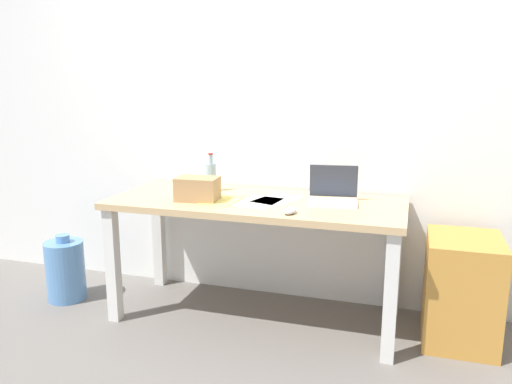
{
  "coord_description": "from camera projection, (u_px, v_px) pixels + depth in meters",
  "views": [
    {
      "loc": [
        0.89,
        -2.89,
        1.48
      ],
      "look_at": [
        0.0,
        0.0,
        0.81
      ],
      "focal_mm": 36.04,
      "sensor_mm": 36.0,
      "label": 1
    }
  ],
  "objects": [
    {
      "name": "filing_cabinet",
      "position": [
        461.0,
        290.0,
        2.91
      ],
      "size": [
        0.4,
        0.48,
        0.61
      ],
      "primitive_type": "cube",
      "color": "#C68938",
      "rests_on": "ground"
    },
    {
      "name": "ground_plane",
      "position": [
        256.0,
        316.0,
        3.27
      ],
      "size": [
        8.0,
        8.0,
        0.0
      ],
      "primitive_type": "plane",
      "color": "slate"
    },
    {
      "name": "laptop_right",
      "position": [
        333.0,
        195.0,
        3.03
      ],
      "size": [
        0.31,
        0.26,
        0.22
      ],
      "color": "silver",
      "rests_on": "desk"
    },
    {
      "name": "paper_sheet_near_back",
      "position": [
        277.0,
        199.0,
        3.12
      ],
      "size": [
        0.29,
        0.35,
        0.0
      ],
      "primitive_type": "cube",
      "rotation": [
        0.0,
        0.0,
        -0.32
      ],
      "color": "white",
      "rests_on": "desk"
    },
    {
      "name": "back_wall",
      "position": [
        275.0,
        106.0,
        3.38
      ],
      "size": [
        5.2,
        0.08,
        2.6
      ],
      "primitive_type": "cube",
      "color": "white",
      "rests_on": "ground"
    },
    {
      "name": "desk",
      "position": [
        256.0,
        216.0,
        3.13
      ],
      "size": [
        1.77,
        0.72,
        0.76
      ],
      "color": "tan",
      "rests_on": "ground"
    },
    {
      "name": "cardboard_box",
      "position": [
        198.0,
        189.0,
        3.09
      ],
      "size": [
        0.26,
        0.19,
        0.14
      ],
      "primitive_type": "cube",
      "rotation": [
        0.0,
        0.0,
        0.07
      ],
      "color": "tan",
      "rests_on": "desk"
    },
    {
      "name": "water_cooler_jug",
      "position": [
        65.0,
        270.0,
        3.49
      ],
      "size": [
        0.26,
        0.26,
        0.46
      ],
      "color": "#598CC6",
      "rests_on": "ground"
    },
    {
      "name": "beer_bottle",
      "position": [
        211.0,
        176.0,
        3.33
      ],
      "size": [
        0.07,
        0.07,
        0.25
      ],
      "color": "#99B7C1",
      "rests_on": "desk"
    },
    {
      "name": "paper_sheet_center",
      "position": [
        259.0,
        202.0,
        3.05
      ],
      "size": [
        0.25,
        0.32,
        0.0
      ],
      "primitive_type": "cube",
      "rotation": [
        0.0,
        0.0,
        -0.14
      ],
      "color": "white",
      "rests_on": "desk"
    },
    {
      "name": "computer_mouse",
      "position": [
        290.0,
        211.0,
        2.78
      ],
      "size": [
        0.09,
        0.11,
        0.03
      ],
      "primitive_type": "ellipsoid",
      "rotation": [
        0.0,
        0.0,
        -0.32
      ],
      "color": "silver",
      "rests_on": "desk"
    },
    {
      "name": "paper_yellow_folder",
      "position": [
        222.0,
        200.0,
        3.1
      ],
      "size": [
        0.22,
        0.31,
        0.0
      ],
      "primitive_type": "cube",
      "rotation": [
        0.0,
        0.0,
        0.05
      ],
      "color": "#F4E06B",
      "rests_on": "desk"
    }
  ]
}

